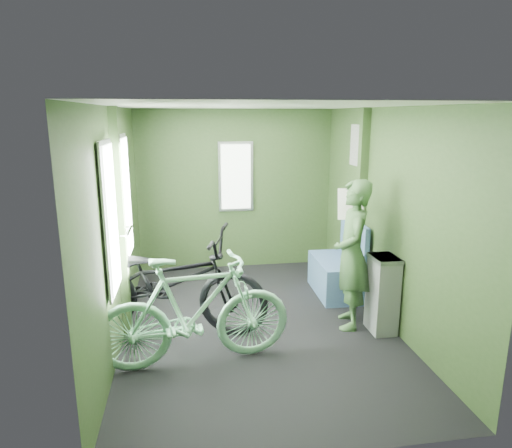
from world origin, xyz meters
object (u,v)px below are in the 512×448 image
(passenger, at_px, (352,255))
(waste_box, at_px, (382,294))
(bicycle_black, at_px, (169,331))
(bicycle_mint, at_px, (196,364))
(bench_seat, at_px, (338,272))

(passenger, relative_size, waste_box, 1.94)
(passenger, bearing_deg, bicycle_black, -81.72)
(bicycle_mint, height_order, waste_box, waste_box)
(bicycle_mint, bearing_deg, passenger, -77.71)
(bicycle_black, xyz_separation_m, waste_box, (2.20, -0.34, 0.41))
(passenger, relative_size, bench_seat, 1.68)
(bicycle_black, relative_size, passenger, 1.33)
(bicycle_black, xyz_separation_m, bicycle_mint, (0.26, -0.72, 0.00))
(passenger, xyz_separation_m, waste_box, (0.28, -0.18, -0.39))
(bicycle_mint, xyz_separation_m, bench_seat, (1.83, 1.45, 0.28))
(bicycle_black, distance_m, waste_box, 2.27)
(bicycle_black, xyz_separation_m, passenger, (1.92, -0.15, 0.80))
(bicycle_black, bearing_deg, bench_seat, -53.11)
(bicycle_black, height_order, bench_seat, bench_seat)
(passenger, height_order, waste_box, passenger)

